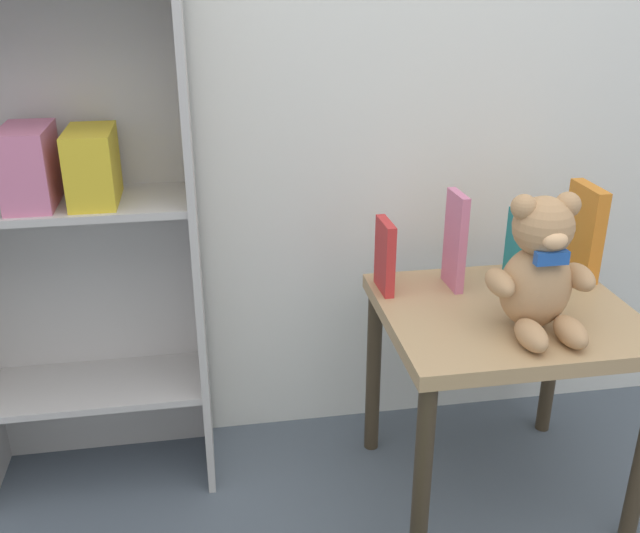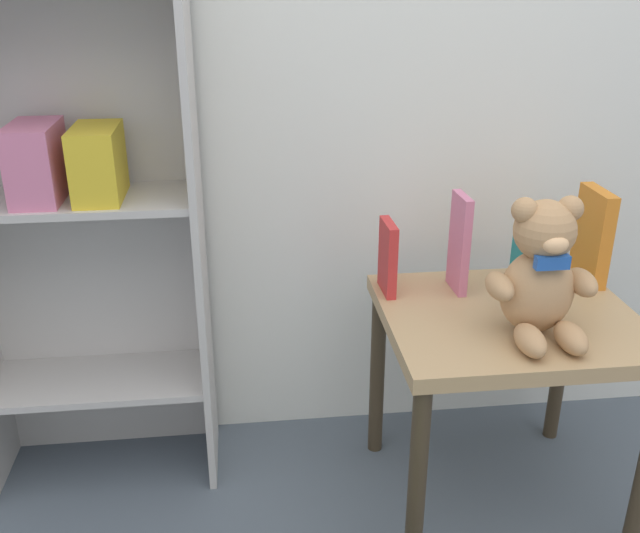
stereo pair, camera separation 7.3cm
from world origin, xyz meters
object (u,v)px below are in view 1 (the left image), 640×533
(book_standing_red, at_px, (385,256))
(book_standing_pink, at_px, (455,241))
(display_table, at_px, (504,338))
(book_standing_teal, at_px, (520,247))
(bookshelf_side, at_px, (64,156))
(book_standing_orange, at_px, (584,231))
(teddy_bear, at_px, (540,270))

(book_standing_red, height_order, book_standing_pink, book_standing_pink)
(display_table, xyz_separation_m, book_standing_pink, (-0.09, 0.15, 0.20))
(book_standing_teal, bearing_deg, bookshelf_side, 172.68)
(book_standing_orange, bearing_deg, book_standing_teal, -176.27)
(display_table, bearing_deg, book_standing_teal, 60.07)
(display_table, relative_size, teddy_bear, 1.89)
(teddy_bear, bearing_deg, book_standing_teal, 74.15)
(bookshelf_side, distance_m, book_standing_orange, 1.28)
(book_standing_teal, bearing_deg, book_standing_pink, -179.44)
(book_standing_pink, bearing_deg, bookshelf_side, 170.51)
(bookshelf_side, xyz_separation_m, display_table, (1.00, -0.27, -0.42))
(bookshelf_side, distance_m, teddy_bear, 1.10)
(book_standing_orange, bearing_deg, display_table, -148.01)
(display_table, height_order, book_standing_red, book_standing_red)
(display_table, height_order, book_standing_teal, book_standing_teal)
(display_table, xyz_separation_m, book_standing_red, (-0.26, 0.15, 0.17))
(bookshelf_side, height_order, book_standing_pink, bookshelf_side)
(bookshelf_side, relative_size, display_table, 2.62)
(bookshelf_side, distance_m, book_standing_teal, 1.12)
(bookshelf_side, relative_size, book_standing_pink, 6.28)
(bookshelf_side, xyz_separation_m, book_standing_orange, (1.26, -0.11, -0.22))
(book_standing_pink, relative_size, book_standing_teal, 1.33)
(teddy_bear, height_order, book_standing_pink, teddy_bear)
(bookshelf_side, bearing_deg, book_standing_teal, -6.13)
(book_standing_teal, xyz_separation_m, book_standing_orange, (0.17, 0.01, 0.03))
(book_standing_orange, bearing_deg, book_standing_pink, -177.18)
(book_standing_red, bearing_deg, book_standing_teal, -1.74)
(bookshelf_side, height_order, teddy_bear, bookshelf_side)
(book_standing_teal, bearing_deg, book_standing_orange, 2.39)
(teddy_bear, height_order, book_standing_teal, teddy_bear)
(display_table, height_order, teddy_bear, teddy_bear)
(display_table, distance_m, book_standing_pink, 0.26)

